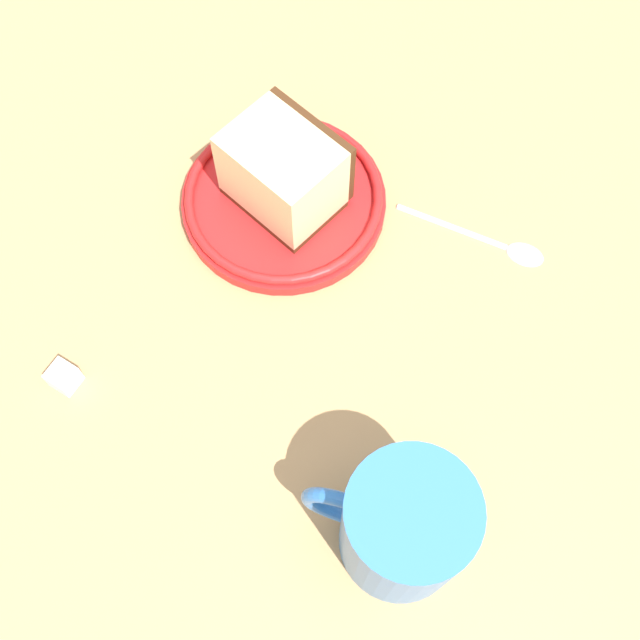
{
  "coord_description": "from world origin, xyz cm",
  "views": [
    {
      "loc": [
        20.05,
        -15.14,
        55.3
      ],
      "look_at": [
        1.67,
        -0.07,
        3.0
      ],
      "focal_mm": 45.31,
      "sensor_mm": 36.0,
      "label": 1
    }
  ],
  "objects_px": {
    "cake_slice": "(284,171)",
    "tea_mug": "(403,526)",
    "sugar_cube": "(64,377)",
    "small_plate": "(284,200)",
    "teaspoon": "(501,243)"
  },
  "relations": [
    {
      "from": "cake_slice",
      "to": "tea_mug",
      "type": "relative_size",
      "value": 0.88
    },
    {
      "from": "sugar_cube",
      "to": "small_plate",
      "type": "bearing_deg",
      "value": 94.8
    },
    {
      "from": "tea_mug",
      "to": "sugar_cube",
      "type": "height_order",
      "value": "tea_mug"
    },
    {
      "from": "sugar_cube",
      "to": "cake_slice",
      "type": "bearing_deg",
      "value": 94.82
    },
    {
      "from": "cake_slice",
      "to": "sugar_cube",
      "type": "height_order",
      "value": "cake_slice"
    },
    {
      "from": "teaspoon",
      "to": "sugar_cube",
      "type": "height_order",
      "value": "sugar_cube"
    },
    {
      "from": "sugar_cube",
      "to": "teaspoon",
      "type": "bearing_deg",
      "value": 69.85
    },
    {
      "from": "tea_mug",
      "to": "teaspoon",
      "type": "height_order",
      "value": "tea_mug"
    },
    {
      "from": "cake_slice",
      "to": "tea_mug",
      "type": "xyz_separation_m",
      "value": [
        0.25,
        -0.11,
        0.01
      ]
    },
    {
      "from": "cake_slice",
      "to": "tea_mug",
      "type": "distance_m",
      "value": 0.28
    },
    {
      "from": "tea_mug",
      "to": "sugar_cube",
      "type": "xyz_separation_m",
      "value": [
        -0.24,
        -0.11,
        -0.04
      ]
    },
    {
      "from": "teaspoon",
      "to": "sugar_cube",
      "type": "xyz_separation_m",
      "value": [
        -0.12,
        -0.32,
        0.01
      ]
    },
    {
      "from": "tea_mug",
      "to": "teaspoon",
      "type": "xyz_separation_m",
      "value": [
        -0.12,
        0.21,
        -0.05
      ]
    },
    {
      "from": "cake_slice",
      "to": "teaspoon",
      "type": "bearing_deg",
      "value": 37.64
    },
    {
      "from": "cake_slice",
      "to": "sugar_cube",
      "type": "xyz_separation_m",
      "value": [
        0.02,
        -0.22,
        -0.04
      ]
    }
  ]
}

